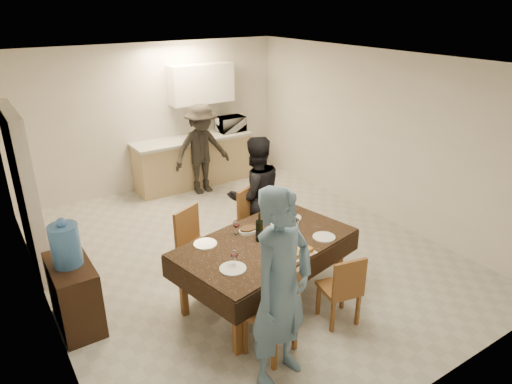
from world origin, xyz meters
TOP-DOWN VIEW (x-y plane):
  - floor at (0.00, 0.00)m, footprint 5.00×6.00m
  - ceiling at (0.00, 0.00)m, footprint 5.00×6.00m
  - wall_back at (0.00, 3.00)m, footprint 5.00×0.02m
  - wall_front at (0.00, -3.00)m, footprint 5.00×0.02m
  - wall_left at (-2.50, 0.00)m, footprint 0.02×6.00m
  - wall_right at (2.50, 0.00)m, footprint 0.02×6.00m
  - stub_partition at (-2.42, 1.20)m, footprint 0.15×1.40m
  - kitchen_base_cabinet at (0.60, 2.68)m, footprint 2.20×0.60m
  - kitchen_worktop at (0.60, 2.68)m, footprint 2.24×0.64m
  - upper_cabinet at (0.90, 2.82)m, footprint 1.20×0.34m
  - dining_table at (-0.33, -1.08)m, footprint 2.17×1.54m
  - chair_near_left at (-0.78, -1.92)m, footprint 0.56×0.57m
  - chair_near_right at (0.12, -1.91)m, footprint 0.45×0.45m
  - chair_far_left at (-0.78, -0.42)m, footprint 0.57×0.59m
  - chair_far_right at (0.12, -0.43)m, footprint 0.60×0.62m
  - console at (-2.28, -0.34)m, footprint 0.41×0.81m
  - water_jug at (-2.28, -0.34)m, footprint 0.30×0.30m
  - wine_bottle at (-0.38, -1.03)m, footprint 0.08×0.08m
  - water_pitcher at (0.02, -1.13)m, footprint 0.12×0.12m
  - savoury_tart at (-0.23, -1.46)m, footprint 0.45×0.35m
  - salad_bowl at (-0.03, -0.90)m, footprint 0.19×0.19m
  - mushroom_dish at (-0.38, -0.80)m, footprint 0.22×0.22m
  - wine_glass_a at (-0.88, -1.33)m, footprint 0.08×0.08m
  - wine_glass_b at (0.22, -0.83)m, footprint 0.08×0.08m
  - wine_glass_c at (-0.53, -0.78)m, footprint 0.08×0.08m
  - plate_near_left at (-0.93, -1.38)m, footprint 0.27×0.27m
  - plate_near_right at (0.27, -1.38)m, footprint 0.26×0.26m
  - plate_far_left at (-0.93, -0.78)m, footprint 0.26×0.26m
  - plate_far_right at (0.27, -0.78)m, footprint 0.24×0.24m
  - microwave at (1.42, 2.68)m, footprint 0.52×0.35m
  - person_near at (-0.88, -2.13)m, footprint 0.79×0.63m
  - person_far at (0.22, -0.03)m, footprint 0.86×0.71m
  - person_kitchen at (0.56, 2.23)m, footprint 1.05×0.60m

SIDE VIEW (x-z plane):
  - floor at x=0.00m, z-range -0.01..0.01m
  - console at x=-2.28m, z-range 0.00..0.75m
  - kitchen_base_cabinet at x=0.60m, z-range 0.00..0.86m
  - chair_near_right at x=0.12m, z-range 0.29..0.74m
  - chair_far_left at x=-0.78m, z-range 0.32..0.84m
  - chair_near_left at x=-0.78m, z-range 0.33..0.85m
  - chair_far_right at x=0.12m, z-range 0.35..0.90m
  - dining_table at x=-0.33m, z-range 0.35..1.12m
  - plate_far_right at x=0.27m, z-range 0.77..0.79m
  - plate_near_right at x=0.27m, z-range 0.77..0.79m
  - plate_far_left at x=-0.93m, z-range 0.77..0.79m
  - plate_near_left at x=-0.93m, z-range 0.77..0.79m
  - mushroom_dish at x=-0.38m, z-range 0.77..0.81m
  - savoury_tart at x=-0.23m, z-range 0.77..0.83m
  - salad_bowl at x=-0.03m, z-range 0.77..0.85m
  - person_kitchen at x=0.56m, z-range 0.00..1.62m
  - person_far at x=0.22m, z-range 0.00..1.64m
  - wine_glass_a at x=-0.88m, z-range 0.77..0.96m
  - wine_glass_b at x=0.22m, z-range 0.77..0.96m
  - wine_glass_c at x=-0.53m, z-range 0.77..0.96m
  - water_pitcher at x=0.02m, z-range 0.77..0.96m
  - kitchen_worktop at x=0.60m, z-range 0.86..0.91m
  - wine_bottle at x=-0.38m, z-range 0.77..1.11m
  - person_near at x=-0.88m, z-range 0.00..1.90m
  - water_jug at x=-2.28m, z-range 0.75..1.20m
  - stub_partition at x=-2.42m, z-range 0.00..2.10m
  - microwave at x=1.42m, z-range 0.91..1.20m
  - wall_back at x=0.00m, z-range 0.00..2.60m
  - wall_front at x=0.00m, z-range 0.00..2.60m
  - wall_left at x=-2.50m, z-range 0.00..2.60m
  - wall_right at x=2.50m, z-range 0.00..2.60m
  - upper_cabinet at x=0.90m, z-range 1.50..2.20m
  - ceiling at x=0.00m, z-range 2.59..2.61m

